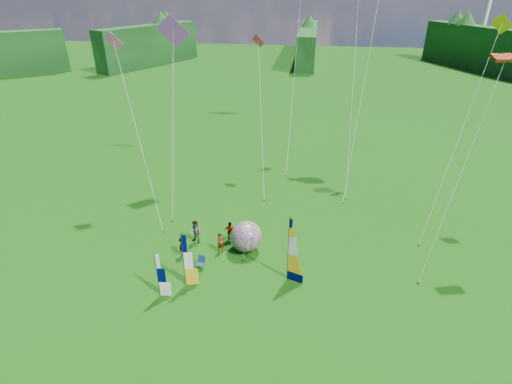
# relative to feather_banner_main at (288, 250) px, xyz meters

# --- Properties ---
(ground) EXTENTS (220.00, 220.00, 0.00)m
(ground) POSITION_rel_feather_banner_main_xyz_m (-1.21, -2.71, -2.29)
(ground) COLOR #1C6810
(ground) RESTS_ON ground
(treeline_ring) EXTENTS (210.00, 210.00, 8.00)m
(treeline_ring) POSITION_rel_feather_banner_main_xyz_m (-1.21, -2.71, 1.71)
(treeline_ring) COLOR #1E5A1E
(treeline_ring) RESTS_ON ground
(feather_banner_main) EXTENTS (1.20, 0.53, 4.58)m
(feather_banner_main) POSITION_rel_feather_banner_main_xyz_m (0.00, 0.00, 0.00)
(feather_banner_main) COLOR #00053D
(feather_banner_main) RESTS_ON ground
(side_banner_left) EXTENTS (1.04, 0.29, 3.77)m
(side_banner_left) POSITION_rel_feather_banner_main_xyz_m (-6.30, -1.50, -0.41)
(side_banner_left) COLOR #F1AE16
(side_banner_left) RESTS_ON ground
(side_banner_far) EXTENTS (0.94, 0.18, 3.13)m
(side_banner_far) POSITION_rel_feather_banner_main_xyz_m (-7.57, -2.67, -0.73)
(side_banner_far) COLOR white
(side_banner_far) RESTS_ON ground
(bol_inflatable) EXTENTS (2.46, 2.46, 2.24)m
(bol_inflatable) POSITION_rel_feather_banner_main_xyz_m (-3.12, 2.73, -1.17)
(bol_inflatable) COLOR #000E97
(bol_inflatable) RESTS_ON ground
(spectator_a) EXTENTS (0.65, 0.61, 1.50)m
(spectator_a) POSITION_rel_feather_banner_main_xyz_m (-4.85, 2.25, -1.54)
(spectator_a) COLOR #66594C
(spectator_a) RESTS_ON ground
(spectator_b) EXTENTS (0.98, 0.79, 1.81)m
(spectator_b) POSITION_rel_feather_banner_main_xyz_m (-6.89, 3.11, -1.39)
(spectator_b) COLOR #66594C
(spectator_b) RESTS_ON ground
(spectator_c) EXTENTS (0.54, 1.02, 1.51)m
(spectator_c) POSITION_rel_feather_banner_main_xyz_m (-7.33, 1.47, -1.54)
(spectator_c) COLOR #66594C
(spectator_c) RESTS_ON ground
(spectator_d) EXTENTS (0.94, 0.47, 1.55)m
(spectator_d) POSITION_rel_feather_banner_main_xyz_m (-4.47, 3.74, -1.52)
(spectator_d) COLOR #66594C
(spectator_d) RESTS_ON ground
(camp_chair) EXTENTS (0.60, 0.60, 0.92)m
(camp_chair) POSITION_rel_feather_banner_main_xyz_m (-5.78, 0.22, -1.83)
(camp_chair) COLOR navy
(camp_chair) RESTS_ON ground
(kite_whale) EXTENTS (4.11, 16.44, 23.05)m
(kite_whale) POSITION_rel_feather_banner_main_xyz_m (4.41, 17.89, 9.23)
(kite_whale) COLOR black
(kite_whale) RESTS_ON ground
(kite_rainbow_delta) EXTENTS (9.23, 14.31, 15.68)m
(kite_rainbow_delta) POSITION_rel_feather_banner_main_xyz_m (-10.30, 9.85, 5.55)
(kite_rainbow_delta) COLOR #CB4E2A
(kite_rainbow_delta) RESTS_ON ground
(kite_parafoil) EXTENTS (7.87, 9.45, 14.73)m
(kite_parafoil) POSITION_rel_feather_banner_main_xyz_m (10.21, 3.46, 5.07)
(kite_parafoil) COLOR #CA2C00
(kite_parafoil) RESTS_ON ground
(small_kite_red) EXTENTS (7.72, 10.90, 13.33)m
(small_kite_red) POSITION_rel_feather_banner_main_xyz_m (-3.57, 14.14, 4.37)
(small_kite_red) COLOR #EC3643
(small_kite_red) RESTS_ON ground
(small_kite_orange) EXTENTS (7.50, 12.13, 17.39)m
(small_kite_orange) POSITION_rel_feather_banner_main_xyz_m (5.07, 15.07, 6.40)
(small_kite_orange) COLOR #FF5919
(small_kite_orange) RESTS_ON ground
(small_kite_yellow) EXTENTS (9.68, 11.61, 15.58)m
(small_kite_yellow) POSITION_rel_feather_banner_main_xyz_m (11.54, 8.72, 5.50)
(small_kite_yellow) COLOR yellow
(small_kite_yellow) RESTS_ON ground
(small_kite_pink) EXTENTS (7.98, 9.07, 14.35)m
(small_kite_pink) POSITION_rel_feather_banner_main_xyz_m (-12.05, 6.93, 4.88)
(small_kite_pink) COLOR #E05D93
(small_kite_pink) RESTS_ON ground
(small_kite_green) EXTENTS (5.35, 11.92, 18.34)m
(small_kite_green) POSITION_rel_feather_banner_main_xyz_m (-1.07, 19.87, 6.88)
(small_kite_green) COLOR green
(small_kite_green) RESTS_ON ground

